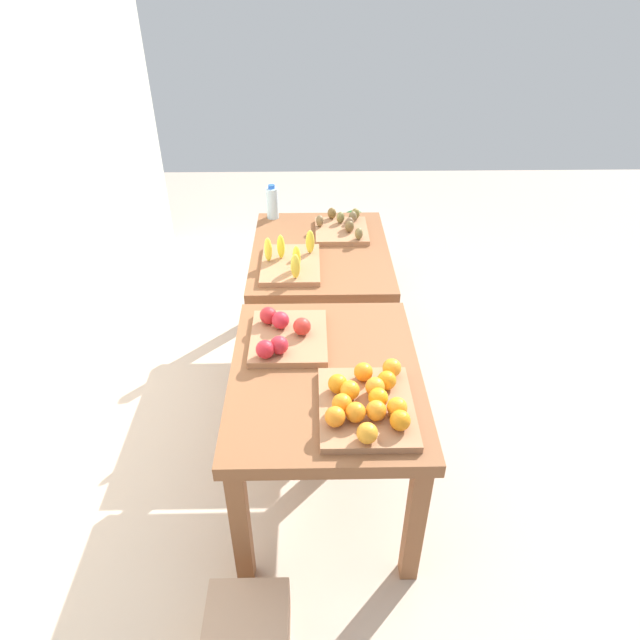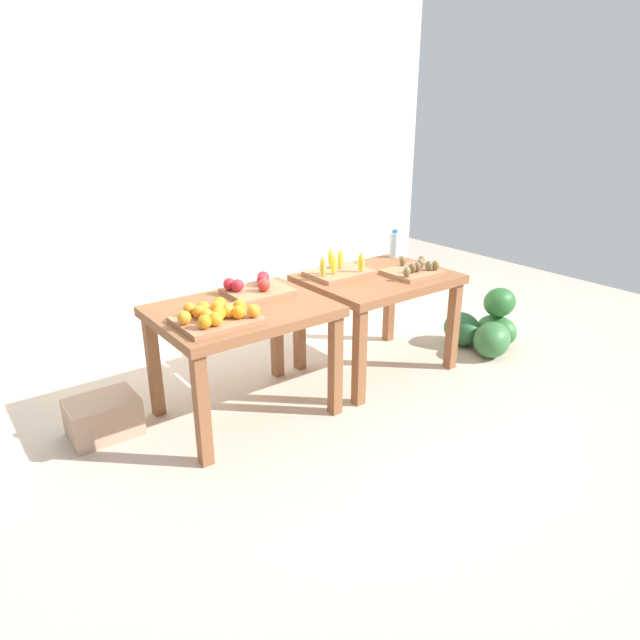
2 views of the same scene
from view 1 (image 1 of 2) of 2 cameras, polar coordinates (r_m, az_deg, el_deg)
name	(u,v)px [view 1 (image 1 of 2)]	position (r m, az deg, el deg)	size (l,w,h in m)	color
ground_plane	(322,407)	(3.21, 0.23, -8.98)	(8.00, 8.00, 0.00)	#C2AD9A
back_wall	(2,148)	(2.76, -30.13, 15.19)	(4.40, 0.12, 3.00)	beige
display_table_left	(325,390)	(2.37, 0.55, -7.24)	(1.04, 0.80, 0.73)	brown
display_table_right	(320,264)	(3.30, 0.05, 5.80)	(1.04, 0.80, 0.73)	brown
orange_bin	(367,402)	(2.10, 4.95, -8.50)	(0.46, 0.36, 0.11)	#A6714D
apple_bin	(285,335)	(2.45, -3.64, -1.56)	(0.41, 0.34, 0.11)	#A6714D
banana_crate	(291,261)	(3.03, -3.08, 6.11)	(0.44, 0.32, 0.17)	#A6714D
kiwi_bin	(342,228)	(3.43, 2.34, 9.56)	(0.37, 0.32, 0.10)	#A6714D
water_bottle	(272,203)	(3.62, -4.98, 12.05)	(0.08, 0.08, 0.22)	silver
watermelon_pile	(352,256)	(4.37, 3.37, 6.70)	(0.58, 0.70, 0.50)	#316C35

